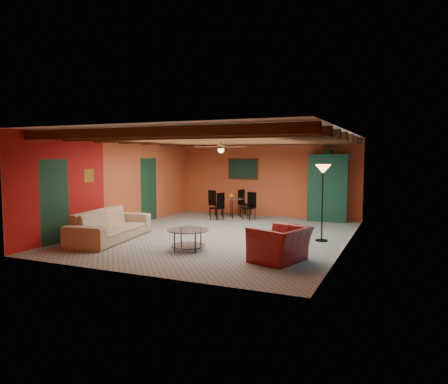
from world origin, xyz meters
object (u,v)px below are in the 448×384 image
at_px(dining_table, 232,204).
at_px(potted_plant, 330,149).
at_px(coffee_table, 188,240).
at_px(floor_lamp, 322,203).
at_px(armchair, 280,244).
at_px(vase, 232,188).
at_px(armoire, 329,189).
at_px(sofa, 110,225).

height_order(dining_table, potted_plant, potted_plant).
distance_m(coffee_table, floor_lamp, 3.49).
distance_m(armchair, potted_plant, 6.11).
relative_size(floor_lamp, vase, 10.18).
relative_size(armchair, dining_table, 0.61).
bearing_deg(dining_table, coffee_table, -78.60).
relative_size(armoire, floor_lamp, 1.10).
bearing_deg(sofa, floor_lamp, -76.34).
distance_m(potted_plant, vase, 3.49).
xyz_separation_m(armchair, coffee_table, (-2.19, 0.16, -0.11)).
bearing_deg(vase, armchair, -58.10).
bearing_deg(floor_lamp, potted_plant, 97.03).
distance_m(armoire, floor_lamp, 3.41).
xyz_separation_m(sofa, potted_plant, (4.50, 5.40, 1.96)).
bearing_deg(floor_lamp, dining_table, 142.62).
bearing_deg(sofa, coffee_table, -103.84).
bearing_deg(sofa, dining_table, -24.36).
distance_m(dining_table, floor_lamp, 4.53).
relative_size(floor_lamp, potted_plant, 4.19).
distance_m(armchair, dining_table, 6.04).
distance_m(sofa, potted_plant, 7.30).
bearing_deg(armoire, dining_table, -172.59).
relative_size(dining_table, floor_lamp, 0.93).
relative_size(sofa, armchair, 2.39).
distance_m(floor_lamp, potted_plant, 3.68).
bearing_deg(dining_table, vase, 180.00).
bearing_deg(potted_plant, sofa, -129.81).
distance_m(armchair, coffee_table, 2.20).
bearing_deg(floor_lamp, sofa, -157.70).
relative_size(dining_table, potted_plant, 3.89).
bearing_deg(coffee_table, vase, 101.40).
relative_size(coffee_table, vase, 4.99).
bearing_deg(armoire, vase, -172.59).
relative_size(coffee_table, floor_lamp, 0.49).
bearing_deg(vase, potted_plant, 11.60).
xyz_separation_m(floor_lamp, potted_plant, (-0.42, 3.39, 1.38)).
xyz_separation_m(potted_plant, vase, (-3.16, -0.65, -1.32)).
height_order(armoire, vase, armoire).
relative_size(armchair, coffee_table, 1.16).
relative_size(sofa, potted_plant, 5.69).
distance_m(sofa, armoire, 7.07).
height_order(armchair, coffee_table, armchair).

